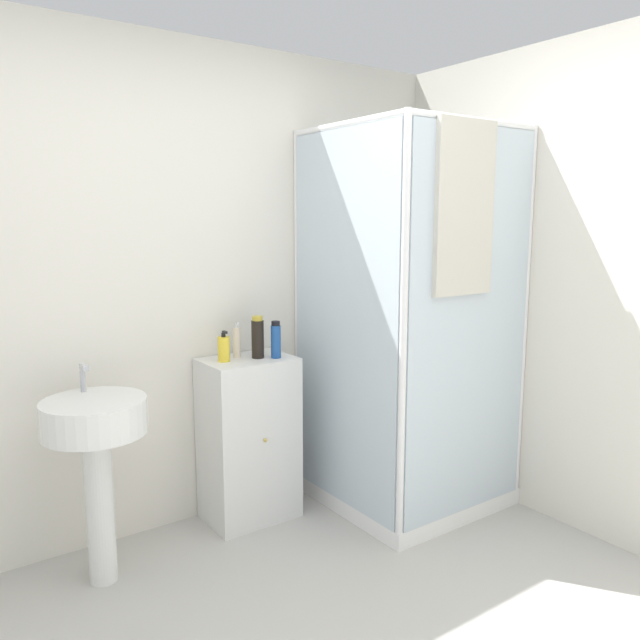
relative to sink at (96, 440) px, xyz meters
name	(u,v)px	position (x,y,z in m)	size (l,w,h in m)	color
wall_back	(168,290)	(0.50, 0.36, 0.59)	(6.40, 0.06, 2.50)	silver
shower_enclosure	(408,404)	(1.63, -0.23, -0.07)	(0.93, 0.96, 2.09)	white
vanity_cabinet	(249,439)	(0.84, 0.16, -0.22)	(0.47, 0.35, 0.88)	silver
sink	(96,440)	(0.00, 0.00, 0.00)	(0.45, 0.45, 0.97)	white
soap_dispenser	(224,349)	(0.71, 0.17, 0.29)	(0.06, 0.06, 0.16)	yellow
shampoo_bottle_tall_black	(258,338)	(0.89, 0.14, 0.33)	(0.07, 0.07, 0.22)	black
shampoo_bottle_blue	(276,340)	(0.97, 0.08, 0.32)	(0.05, 0.05, 0.20)	#1E4C93
lotion_bottle_white	(237,342)	(0.80, 0.21, 0.31)	(0.04, 0.04, 0.19)	beige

